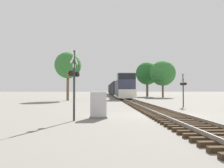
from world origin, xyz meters
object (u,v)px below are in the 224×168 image
object	(u,v)px
freight_train	(115,89)
tree_mid_background	(163,73)
crossing_signal_far	(183,86)
crossing_signal_near	(74,77)
tree_far_right	(68,65)
relay_cabinet	(98,105)
tree_deep_background	(147,73)

from	to	relation	value
freight_train	tree_mid_background	size ratio (longest dim) A/B	8.19
freight_train	crossing_signal_far	world-z (taller)	freight_train
crossing_signal_near	crossing_signal_far	bearing A→B (deg)	153.92
crossing_signal_far	freight_train	bearing A→B (deg)	-1.48
crossing_signal_near	tree_far_right	world-z (taller)	tree_far_right
crossing_signal_far	relay_cabinet	xyz separation A→B (m)	(-8.47, -8.63, -1.35)
crossing_signal_far	relay_cabinet	distance (m)	12.17
freight_train	tree_far_right	size ratio (longest dim) A/B	8.83
crossing_signal_far	tree_deep_background	distance (m)	34.14
tree_far_right	tree_mid_background	size ratio (longest dim) A/B	0.93
crossing_signal_near	tree_far_right	size ratio (longest dim) A/B	0.52
crossing_signal_far	relay_cabinet	world-z (taller)	crossing_signal_far
tree_deep_background	tree_far_right	bearing A→B (deg)	-130.35
tree_mid_background	tree_far_right	bearing A→B (deg)	-144.60
crossing_signal_near	tree_mid_background	distance (m)	40.29
crossing_signal_far	tree_far_right	distance (m)	19.77
crossing_signal_near	tree_deep_background	world-z (taller)	tree_deep_background
freight_train	relay_cabinet	bearing A→B (deg)	-94.40
freight_train	crossing_signal_far	xyz separation A→B (m)	(4.06, -48.55, 0.06)
crossing_signal_near	crossing_signal_far	distance (m)	13.80
crossing_signal_far	tree_far_right	size ratio (longest dim) A/B	0.44
freight_train	crossing_signal_near	bearing A→B (deg)	-95.64
crossing_signal_near	tree_deep_background	size ratio (longest dim) A/B	0.46
tree_mid_background	tree_deep_background	distance (m)	6.76
freight_train	tree_deep_background	world-z (taller)	tree_deep_background
tree_deep_background	tree_mid_background	bearing A→B (deg)	-70.23
crossing_signal_far	tree_deep_background	xyz separation A→B (m)	(3.25, 33.77, 3.84)
freight_train	tree_far_right	xyz separation A→B (m)	(-9.78, -34.91, 3.64)
crossing_signal_near	freight_train	bearing A→B (deg)	-166.38
crossing_signal_near	tree_far_right	xyz separation A→B (m)	(-4.03, 23.34, 3.31)
tree_deep_background	relay_cabinet	bearing A→B (deg)	-105.45
crossing_signal_near	relay_cabinet	size ratio (longest dim) A/B	2.57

